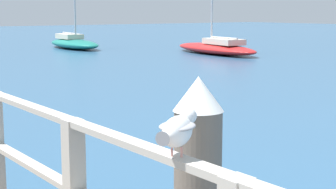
{
  "coord_description": "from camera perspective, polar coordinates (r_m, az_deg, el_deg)",
  "views": [
    {
      "loc": [
        -0.38,
        0.75,
        2.31
      ],
      "look_at": [
        3.87,
        6.44,
        1.19
      ],
      "focal_mm": 57.32,
      "sensor_mm": 36.0,
      "label": 1
    }
  ],
  "objects": [
    {
      "name": "seagull_foreground",
      "position": [
        2.63,
        1.06,
        -3.7
      ],
      "size": [
        0.42,
        0.3,
        0.21
      ],
      "rotation": [
        0.0,
        0.0,
        5.3
      ],
      "color": "white",
      "rests_on": "pier_railing"
    },
    {
      "name": "boat_1",
      "position": [
        29.11,
        5.09,
        5.03
      ],
      "size": [
        3.02,
        7.12,
        8.59
      ],
      "rotation": [
        0.0,
        0.0,
        -0.15
      ],
      "color": "red",
      "rests_on": "ground_plane"
    },
    {
      "name": "boat_2",
      "position": [
        33.58,
        -10.02,
        5.45
      ],
      "size": [
        2.39,
        6.05,
        7.08
      ],
      "rotation": [
        0.0,
        0.0,
        3.06
      ],
      "color": "#197266",
      "rests_on": "ground_plane"
    }
  ]
}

